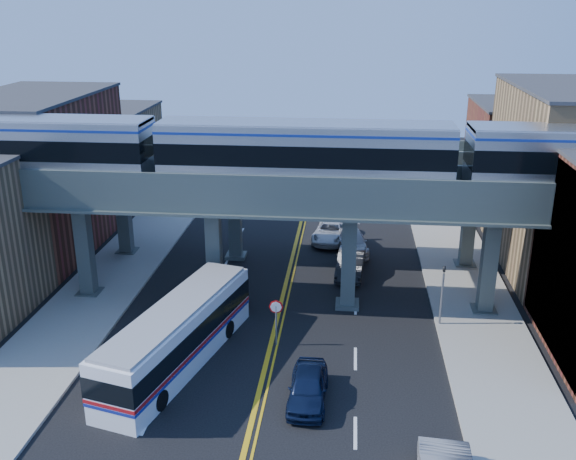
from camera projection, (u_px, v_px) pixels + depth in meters
name	position (u px, v px, depth m)	size (l,w,h in m)	color
ground	(263.00, 375.00, 31.37)	(120.00, 120.00, 0.00)	black
sidewalk_west	(109.00, 281.00, 41.78)	(5.00, 70.00, 0.16)	gray
sidewalk_east	(469.00, 296.00, 39.63)	(5.00, 70.00, 0.16)	gray
building_west_b	(38.00, 174.00, 46.22)	(8.00, 14.00, 11.00)	brown
building_west_c	(106.00, 154.00, 58.90)	(8.00, 10.00, 8.00)	#91734B
building_east_b	(570.00, 181.00, 42.60)	(8.00, 14.00, 12.00)	#91734B
building_east_c	(520.00, 158.00, 55.28)	(8.00, 10.00, 9.00)	brown
mural_panel	(560.00, 266.00, 32.15)	(0.10, 9.50, 9.50)	teal
elevated_viaduct_near	(281.00, 201.00, 36.67)	(52.00, 3.60, 7.40)	#404A48
elevated_viaduct_far	(292.00, 171.00, 43.23)	(52.00, 3.60, 7.40)	#404A48
transit_train	(305.00, 152.00, 35.56)	(50.28, 3.15, 3.68)	black
stop_sign	(276.00, 315.00, 33.56)	(0.76, 0.09, 2.63)	slate
traffic_signal	(442.00, 289.00, 35.35)	(0.15, 0.18, 4.10)	slate
transit_bus	(178.00, 336.00, 31.91)	(5.49, 11.99, 3.02)	white
car_lane_a	(308.00, 387.00, 29.14)	(1.73, 4.30, 1.46)	black
car_lane_b	(351.00, 263.00, 42.69)	(1.70, 4.87, 1.60)	#2A2B2C
car_lane_c	(331.00, 231.00, 48.83)	(2.36, 5.11, 1.42)	silver
car_lane_d	(352.00, 242.00, 46.72)	(2.01, 4.94, 1.43)	#ACADB1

